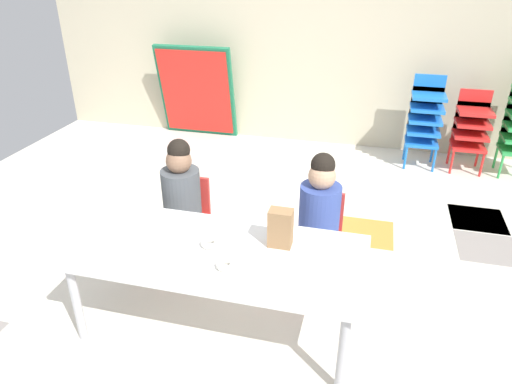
{
  "coord_description": "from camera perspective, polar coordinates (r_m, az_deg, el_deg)",
  "views": [
    {
      "loc": [
        0.84,
        -2.83,
        1.99
      ],
      "look_at": [
        0.26,
        -0.57,
        0.79
      ],
      "focal_mm": 32.65,
      "sensor_mm": 36.0,
      "label": 1
    }
  ],
  "objects": [
    {
      "name": "ground_plane",
      "position": [
        3.56,
        -1.59,
        -6.9
      ],
      "size": [
        5.93,
        4.81,
        0.02
      ],
      "color": "silver"
    },
    {
      "name": "kid_chair_blue_stack",
      "position": [
        5.05,
        20.0,
        8.66
      ],
      "size": [
        0.32,
        0.3,
        0.92
      ],
      "color": "blue",
      "rests_on": "ground_plane"
    },
    {
      "name": "donut_powdered_on_plate",
      "position": [
        2.42,
        -3.75,
        -8.88
      ],
      "size": [
        0.1,
        0.1,
        0.03
      ],
      "primitive_type": "torus",
      "color": "white",
      "rests_on": "craft_table"
    },
    {
      "name": "kid_chair_red_stack",
      "position": [
        5.13,
        24.86,
        7.33
      ],
      "size": [
        0.32,
        0.3,
        0.8
      ],
      "color": "red",
      "rests_on": "ground_plane"
    },
    {
      "name": "paper_plate_center_table",
      "position": [
        2.75,
        -11.46,
        -5.08
      ],
      "size": [
        0.18,
        0.18,
        0.01
      ],
      "primitive_type": "cylinder",
      "color": "white",
      "rests_on": "craft_table"
    },
    {
      "name": "donut_powdered_loose",
      "position": [
        2.6,
        -5.63,
        -6.22
      ],
      "size": [
        0.11,
        0.11,
        0.03
      ],
      "primitive_type": "torus",
      "color": "white",
      "rests_on": "craft_table"
    },
    {
      "name": "craft_table",
      "position": [
        2.6,
        -4.78,
        -7.88
      ],
      "size": [
        1.63,
        0.71,
        0.54
      ],
      "color": "white",
      "rests_on": "ground_plane"
    },
    {
      "name": "seated_child_near_camera",
      "position": [
        3.19,
        -9.08,
        0.13
      ],
      "size": [
        0.34,
        0.34,
        0.92
      ],
      "color": "red",
      "rests_on": "ground_plane"
    },
    {
      "name": "folded_activity_table",
      "position": [
        5.61,
        -7.31,
        12.05
      ],
      "size": [
        0.9,
        0.29,
        1.09
      ],
      "color": "#19724C",
      "rests_on": "ground_plane"
    },
    {
      "name": "back_wall",
      "position": [
        5.33,
        5.68,
        20.64
      ],
      "size": [
        5.93,
        0.1,
        2.77
      ],
      "primitive_type": "cube",
      "color": "beige",
      "rests_on": "ground_plane"
    },
    {
      "name": "seated_child_middle_seat",
      "position": [
        2.97,
        7.83,
        -1.93
      ],
      "size": [
        0.34,
        0.34,
        0.92
      ],
      "color": "red",
      "rests_on": "ground_plane"
    },
    {
      "name": "paper_bag_brown",
      "position": [
        2.55,
        3.02,
        -4.43
      ],
      "size": [
        0.13,
        0.09,
        0.22
      ],
      "primitive_type": "cube",
      "color": "#9E754C",
      "rests_on": "craft_table"
    },
    {
      "name": "paper_plate_near_edge",
      "position": [
        2.43,
        -3.73,
        -9.26
      ],
      "size": [
        0.18,
        0.18,
        0.01
      ],
      "primitive_type": "cylinder",
      "color": "white",
      "rests_on": "craft_table"
    }
  ]
}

